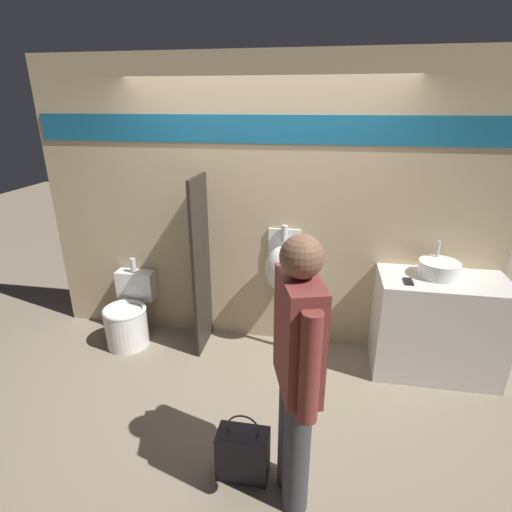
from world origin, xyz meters
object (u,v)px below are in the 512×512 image
sink_basin (439,269)px  shopping_bag (243,453)px  urinal_near_counter (282,269)px  cell_phone (408,281)px  toilet (129,317)px  person_in_vest (297,368)px

sink_basin → shopping_bag: sink_basin is taller
urinal_near_counter → cell_phone: bearing=-13.3°
sink_basin → cell_phone: bearing=-147.6°
cell_phone → toilet: size_ratio=0.17×
sink_basin → person_in_vest: person_in_vest is taller
urinal_near_counter → person_in_vest: (0.26, -1.60, 0.10)m
toilet → urinal_near_counter: bearing=6.9°
urinal_near_counter → sink_basin: bearing=-3.6°
toilet → sink_basin: bearing=2.0°
person_in_vest → shopping_bag: person_in_vest is taller
urinal_near_counter → toilet: size_ratio=1.49×
urinal_near_counter → toilet: bearing=-173.1°
sink_basin → urinal_near_counter: (-1.34, 0.08, -0.14)m
shopping_bag → cell_phone: bearing=48.1°
person_in_vest → shopping_bag: bearing=58.6°
person_in_vest → toilet: bearing=34.3°
person_in_vest → shopping_bag: size_ratio=3.52×
cell_phone → toilet: (-2.59, 0.07, -0.63)m
toilet → person_in_vest: person_in_vest is taller
cell_phone → urinal_near_counter: 1.10m
cell_phone → urinal_near_counter: size_ratio=0.11×
sink_basin → toilet: sink_basin is taller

